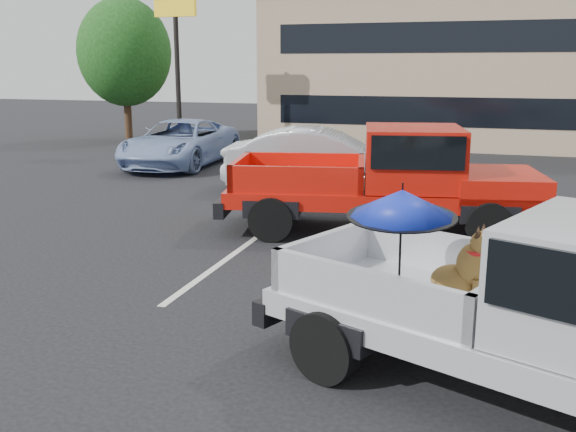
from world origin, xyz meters
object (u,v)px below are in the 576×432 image
silver_sedan (322,160)px  blue_suv (180,143)px  red_pickup (402,175)px  tree_left (124,52)px  motel_sign (176,24)px

silver_sedan → blue_suv: bearing=52.4°
red_pickup → blue_suv: bearing=130.4°
silver_sedan → blue_suv: (-5.49, 2.91, -0.08)m
tree_left → silver_sedan: 14.47m
tree_left → red_pickup: size_ratio=0.93×
red_pickup → blue_suv: (-8.01, 6.41, -0.38)m
silver_sedan → blue_suv: silver_sedan is taller
motel_sign → blue_suv: size_ratio=1.12×
tree_left → motel_sign: bearing=-36.9°
silver_sedan → red_pickup: bearing=-154.0°
tree_left → blue_suv: (5.53, -6.01, -2.99)m
motel_sign → red_pickup: motel_sign is taller
red_pickup → motel_sign: bearing=124.4°
red_pickup → tree_left: bearing=126.5°
tree_left → red_pickup: (13.54, -12.42, -2.61)m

